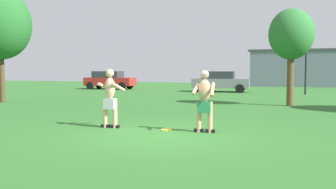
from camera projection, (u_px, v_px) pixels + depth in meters
The scene contains 10 objects.
ground_plane at pixel (160, 136), 9.53m from camera, with size 80.00×80.00×0.00m, color #2D6628.
player_with_cap at pixel (205, 98), 9.97m from camera, with size 0.59×0.56×1.68m.
player_in_gray at pixel (110, 97), 10.80m from camera, with size 0.64×0.59×1.71m.
frisbee at pixel (166, 130), 10.40m from camera, with size 0.30×0.30×0.03m, color yellow.
car_gray_mid_lot at pixel (220, 81), 28.73m from camera, with size 4.40×2.24×1.58m.
car_red_far_end at pixel (109, 80), 32.92m from camera, with size 4.39×2.22×1.58m.
lamp_post at pixel (306, 51), 25.38m from camera, with size 0.60×0.24×4.77m.
outbuilding_behind_lot at pixel (311, 68), 38.18m from camera, with size 12.32×4.30×3.77m.
tree_left_field at pixel (291, 35), 17.25m from camera, with size 2.06×2.06×4.51m.
tree_behind_players at pixel (1, 25), 19.17m from camera, with size 3.09×3.09×5.82m.
Camera 1 is at (3.17, -8.89, 1.67)m, focal length 39.90 mm.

